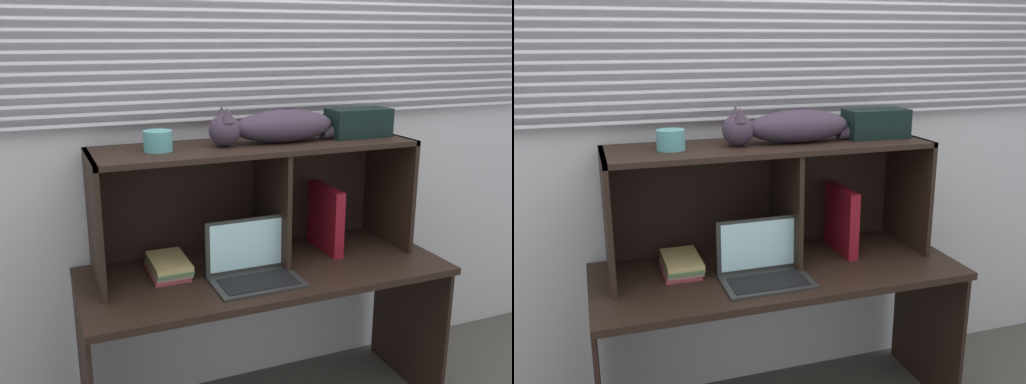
# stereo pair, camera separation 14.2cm
# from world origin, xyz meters

# --- Properties ---
(back_panel_with_blinds) EXTENTS (4.40, 0.08, 2.50)m
(back_panel_with_blinds) POSITION_xyz_m (0.00, 0.55, 1.26)
(back_panel_with_blinds) COLOR #BAB5BD
(back_panel_with_blinds) RESTS_ON ground
(desk) EXTENTS (1.54, 0.62, 0.71)m
(desk) POSITION_xyz_m (0.00, 0.20, 0.58)
(desk) COLOR black
(desk) RESTS_ON ground
(hutch_shelf_unit) EXTENTS (1.37, 0.39, 0.51)m
(hutch_shelf_unit) POSITION_xyz_m (0.01, 0.34, 1.07)
(hutch_shelf_unit) COLOR black
(hutch_shelf_unit) RESTS_ON desk
(cat) EXTENTS (0.78, 0.17, 0.16)m
(cat) POSITION_xyz_m (0.10, 0.30, 1.30)
(cat) COLOR #392B3C
(cat) RESTS_ON hutch_shelf_unit
(laptop) EXTENTS (0.36, 0.23, 0.24)m
(laptop) POSITION_xyz_m (-0.09, 0.11, 0.76)
(laptop) COLOR #282828
(laptop) RESTS_ON desk
(binder_upright) EXTENTS (0.05, 0.27, 0.30)m
(binder_upright) POSITION_xyz_m (0.34, 0.30, 0.86)
(binder_upright) COLOR maroon
(binder_upright) RESTS_ON desk
(book_stack) EXTENTS (0.16, 0.26, 0.06)m
(book_stack) POSITION_xyz_m (-0.39, 0.30, 0.74)
(book_stack) COLOR maroon
(book_stack) RESTS_ON desk
(small_basket) EXTENTS (0.11, 0.11, 0.08)m
(small_basket) POSITION_xyz_m (-0.41, 0.30, 1.27)
(small_basket) COLOR teal
(small_basket) RESTS_ON hutch_shelf_unit
(storage_box) EXTENTS (0.28, 0.14, 0.13)m
(storage_box) POSITION_xyz_m (0.49, 0.30, 1.29)
(storage_box) COLOR black
(storage_box) RESTS_ON hutch_shelf_unit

